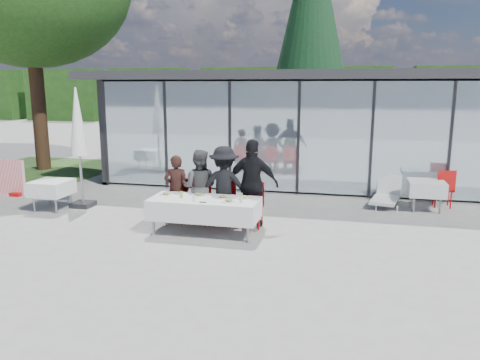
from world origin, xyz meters
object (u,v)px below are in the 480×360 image
diner_b (199,187)px  diner_chair_b (201,199)px  plate_b (198,194)px  diner_chair_a (178,198)px  diner_chair_c (225,201)px  folded_eyeglasses (203,202)px  plate_c (223,197)px  dining_table (204,209)px  market_umbrella (78,129)px  plate_d (243,198)px  diner_d (253,184)px  plate_a (166,194)px  spare_chair_b (444,187)px  lounger (387,195)px  spare_table_left (51,188)px  diner_a (177,189)px  diner_chair_d (253,202)px  diner_c (224,186)px  plate_extra (229,201)px  conifer_tree (311,17)px  juice_bottle (181,195)px

diner_b → diner_chair_b: (0.00, 0.07, -0.30)m
diner_b → plate_b: diner_b is taller
diner_chair_a → diner_chair_c: 1.11m
diner_chair_c → folded_eyeglasses: size_ratio=6.96×
plate_c → dining_table: bearing=-162.6°
plate_c → market_umbrella: 4.42m
plate_d → market_umbrella: size_ratio=0.09×
diner_chair_b → diner_d: diner_d is taller
diner_b → diner_d: 1.21m
plate_a → spare_chair_b: bearing=28.0°
spare_chair_b → lounger: bearing=178.7°
diner_b → market_umbrella: (-3.36, 0.71, 1.14)m
diner_d → diner_b: bearing=3.2°
lounger → diner_chair_c: bearing=-143.5°
lounger → spare_table_left: bearing=-163.0°
diner_b → spare_table_left: bearing=-5.6°
diner_chair_a → diner_d: bearing=-2.3°
diner_a → diner_chair_d: size_ratio=1.57×
diner_chair_c → diner_chair_a: bearing=180.0°
diner_c → market_umbrella: 4.14m
plate_extra → conifer_tree: size_ratio=0.03×
plate_c → diner_chair_b: bearing=138.1°
spare_table_left → plate_extra: bearing=-13.0°
plate_b → diner_a: bearing=145.5°
diner_chair_c → folded_eyeglasses: (-0.17, -1.08, 0.22)m
plate_extra → spare_chair_b: size_ratio=0.29×
dining_table → diner_chair_b: (-0.33, 0.75, -0.00)m
diner_a → diner_chair_a: size_ratio=1.57×
diner_chair_d → folded_eyeglasses: (-0.80, -1.08, 0.22)m
diner_a → folded_eyeglasses: diner_a is taller
plate_d → lounger: size_ratio=0.20×
plate_a → juice_bottle: juice_bottle is taller
lounger → plate_d: bearing=-133.5°
plate_d → folded_eyeglasses: plate_d is taller
diner_d → plate_b: 1.19m
plate_extra → spare_chair_b: 5.88m
plate_b → spare_chair_b: size_ratio=0.29×
diner_chair_c → juice_bottle: 1.11m
diner_chair_a → folded_eyeglasses: bearing=-48.9°
diner_c → plate_c: size_ratio=6.18×
dining_table → plate_a: bearing=171.6°
diner_a → diner_chair_b: (0.54, 0.07, -0.23)m
plate_a → lounger: bearing=34.7°
diner_c → spare_chair_b: bearing=-158.3°
spare_table_left → market_umbrella: (0.56, 0.45, 1.42)m
diner_b → diner_chair_c: 0.65m
plate_b → plate_extra: 0.87m
diner_chair_d → plate_a: bearing=-160.8°
dining_table → folded_eyeglasses: (0.07, -0.33, 0.22)m
dining_table → plate_c: plate_c is taller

